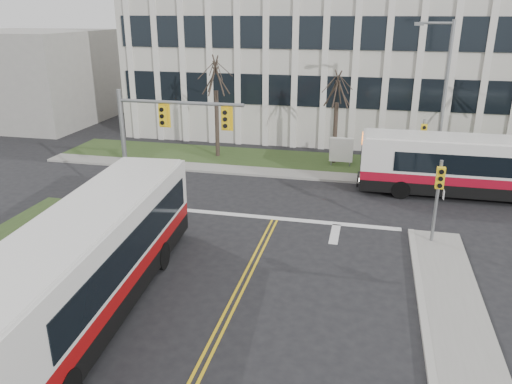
% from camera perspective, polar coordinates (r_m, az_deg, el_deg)
% --- Properties ---
extents(ground, '(120.00, 120.00, 0.00)m').
position_cam_1_polar(ground, '(17.55, -2.99, -13.28)').
color(ground, black).
rests_on(ground, ground).
extents(sidewalk_cross, '(44.00, 1.60, 0.14)m').
position_cam_1_polar(sidewalk_cross, '(30.80, 13.94, 1.32)').
color(sidewalk_cross, '#9E9B93').
rests_on(sidewalk_cross, ground).
extents(building_lawn, '(44.00, 5.00, 0.12)m').
position_cam_1_polar(building_lawn, '(33.48, 13.93, 2.80)').
color(building_lawn, '#344A1F').
rests_on(building_lawn, ground).
extents(office_building, '(40.00, 16.00, 12.00)m').
position_cam_1_polar(office_building, '(44.23, 14.57, 14.68)').
color(office_building, beige).
rests_on(office_building, ground).
extents(building_annex, '(12.00, 12.00, 8.00)m').
position_cam_1_polar(building_annex, '(50.48, -24.31, 11.88)').
color(building_annex, '#9E9B93').
rests_on(building_annex, ground).
extents(mast_arm_signal, '(6.11, 0.38, 6.20)m').
position_cam_1_polar(mast_arm_signal, '(23.99, -11.48, 6.68)').
color(mast_arm_signal, slate).
rests_on(mast_arm_signal, ground).
extents(signal_pole_near, '(0.34, 0.39, 3.80)m').
position_cam_1_polar(signal_pole_near, '(22.35, 20.11, 0.16)').
color(signal_pole_near, slate).
rests_on(signal_pole_near, ground).
extents(signal_pole_far, '(0.34, 0.39, 3.80)m').
position_cam_1_polar(signal_pole_far, '(30.47, 18.46, 5.45)').
color(signal_pole_far, slate).
rests_on(signal_pole_far, ground).
extents(streetlight, '(2.15, 0.25, 9.20)m').
position_cam_1_polar(streetlight, '(30.83, 20.45, 10.51)').
color(streetlight, slate).
rests_on(streetlight, ground).
extents(directory_sign, '(1.50, 0.12, 2.00)m').
position_cam_1_polar(directory_sign, '(32.73, 9.71, 4.74)').
color(directory_sign, slate).
rests_on(directory_sign, ground).
extents(tree_left, '(1.80, 1.80, 7.70)m').
position_cam_1_polar(tree_left, '(33.90, -4.63, 12.97)').
color(tree_left, '#42352B').
rests_on(tree_left, ground).
extents(tree_mid, '(1.80, 1.80, 6.82)m').
position_cam_1_polar(tree_mid, '(32.69, 9.29, 11.41)').
color(tree_mid, '#42352B').
rests_on(tree_mid, ground).
extents(bus_main, '(3.88, 13.38, 3.52)m').
position_cam_1_polar(bus_main, '(17.40, -18.61, -8.01)').
color(bus_main, silver).
rests_on(bus_main, ground).
extents(bus_cross, '(12.10, 2.67, 3.22)m').
position_cam_1_polar(bus_cross, '(29.45, 23.75, 2.48)').
color(bus_cross, silver).
rests_on(bus_cross, ground).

